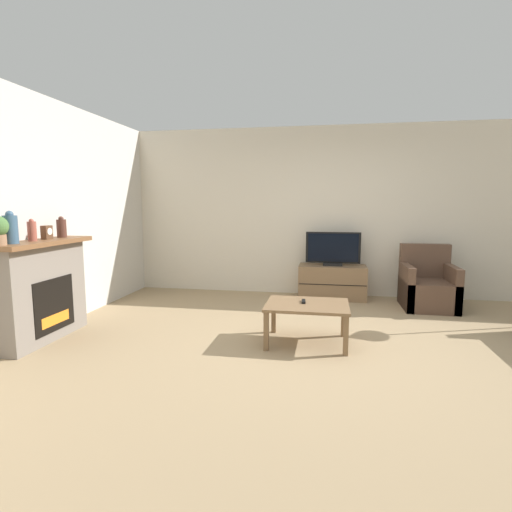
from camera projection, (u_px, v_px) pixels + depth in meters
ground_plane at (338, 344)px, 4.24m from camera, size 24.00×24.00×0.00m
wall_back at (336, 212)px, 6.40m from camera, size 12.00×0.06×2.70m
wall_left at (47, 215)px, 4.64m from camera, size 0.06×12.00×2.70m
fireplace at (41, 290)px, 4.31m from camera, size 0.42×1.26×1.09m
mantel_vase_left at (10, 229)px, 3.85m from camera, size 0.13×0.13×0.32m
mantel_vase_centre_left at (32, 231)px, 4.13m from camera, size 0.09×0.09×0.23m
mantel_vase_right at (62, 228)px, 4.59m from camera, size 0.11×0.11×0.24m
mantel_clock at (47, 232)px, 4.35m from camera, size 0.08×0.11×0.15m
tv_stand at (332, 282)px, 6.25m from camera, size 1.03×0.47×0.52m
tv at (333, 250)px, 6.18m from camera, size 0.84×0.18×0.52m
armchair at (428, 288)px, 5.69m from camera, size 0.70×0.76×0.89m
coffee_table at (307, 309)px, 4.22m from camera, size 0.87×0.66×0.43m
remote at (304, 301)px, 4.27m from camera, size 0.05×0.15×0.02m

